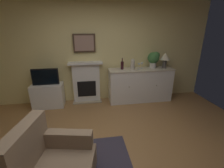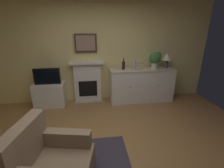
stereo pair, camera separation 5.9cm
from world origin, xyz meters
name	(u,v)px [view 2 (the right image)]	position (x,y,z in m)	size (l,w,h in m)	color
ground_plane	(109,157)	(0.00, 0.00, -0.05)	(6.03, 4.45, 0.10)	#9E7042
wall_rear	(99,52)	(0.00, 2.19, 1.34)	(6.03, 0.06, 2.67)	#EAD68C
fireplace_unit	(88,82)	(-0.32, 2.07, 0.55)	(0.87, 0.30, 1.10)	white
framed_picture	(86,43)	(-0.32, 2.11, 1.56)	(0.55, 0.04, 0.45)	#473323
sideboard_cabinet	(141,85)	(1.12, 1.89, 0.45)	(1.72, 0.49, 0.90)	white
table_lamp	(167,58)	(1.76, 1.89, 1.18)	(0.26, 0.26, 0.40)	#4C4742
wine_bottle	(123,65)	(0.61, 1.92, 1.01)	(0.08, 0.08, 0.29)	#331419
wine_glass_left	(140,65)	(1.04, 1.83, 1.03)	(0.07, 0.07, 0.16)	silver
wine_glass_center	(143,64)	(1.15, 1.92, 1.03)	(0.07, 0.07, 0.16)	silver
vase_decorative	(134,64)	(0.87, 1.84, 1.04)	(0.11, 0.11, 0.28)	beige
tv_cabinet	(50,95)	(-1.30, 1.90, 0.30)	(0.75, 0.42, 0.60)	white
tv_set	(47,76)	(-1.30, 1.88, 0.80)	(0.62, 0.07, 0.40)	black
potted_plant_small	(155,59)	(1.47, 1.93, 1.16)	(0.30, 0.30, 0.43)	beige
armchair	(50,166)	(-0.75, -0.48, 0.38)	(0.95, 0.91, 0.92)	#8C7259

